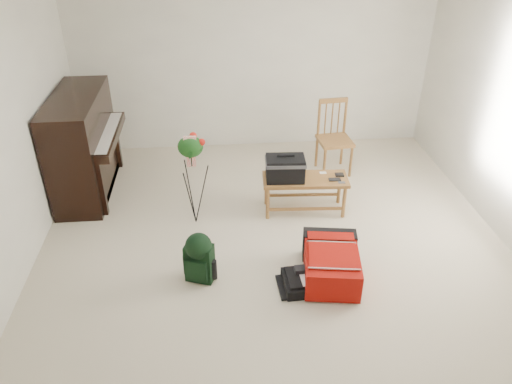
{
  "coord_description": "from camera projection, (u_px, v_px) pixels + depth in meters",
  "views": [
    {
      "loc": [
        -0.58,
        -4.08,
        3.29
      ],
      "look_at": [
        -0.18,
        0.35,
        0.6
      ],
      "focal_mm": 35.0,
      "sensor_mm": 36.0,
      "label": 1
    }
  ],
  "objects": [
    {
      "name": "black_duffel",
      "position": [
        308.0,
        281.0,
        4.8
      ],
      "size": [
        0.48,
        0.39,
        0.19
      ],
      "rotation": [
        0.0,
        0.0,
        0.05
      ],
      "color": "black",
      "rests_on": "floor"
    },
    {
      "name": "wall_back",
      "position": [
        253.0,
        62.0,
        6.92
      ],
      "size": [
        5.0,
        0.04,
        2.5
      ],
      "primitive_type": "cube",
      "color": "beige",
      "rests_on": "floor"
    },
    {
      "name": "bench",
      "position": [
        292.0,
        172.0,
        5.69
      ],
      "size": [
        1.01,
        0.45,
        0.76
      ],
      "rotation": [
        0.0,
        0.0,
        -0.06
      ],
      "color": "olive",
      "rests_on": "floor"
    },
    {
      "name": "dining_chair",
      "position": [
        334.0,
        138.0,
        6.61
      ],
      "size": [
        0.46,
        0.46,
        0.98
      ],
      "rotation": [
        0.0,
        0.0,
        0.09
      ],
      "color": "olive",
      "rests_on": "floor"
    },
    {
      "name": "floor",
      "position": [
        276.0,
        257.0,
        5.22
      ],
      "size": [
        5.0,
        5.5,
        0.01
      ],
      "primitive_type": "cube",
      "color": "beige",
      "rests_on": "ground"
    },
    {
      "name": "flower_stand",
      "position": [
        193.0,
        181.0,
        5.5
      ],
      "size": [
        0.35,
        0.35,
        1.12
      ],
      "rotation": [
        0.0,
        0.0,
        -0.01
      ],
      "color": "black",
      "rests_on": "floor"
    },
    {
      "name": "ceiling",
      "position": [
        283.0,
        8.0,
        3.93
      ],
      "size": [
        5.0,
        5.5,
        0.01
      ],
      "primitive_type": "cube",
      "color": "white",
      "rests_on": "wall_back"
    },
    {
      "name": "red_suitcase",
      "position": [
        330.0,
        260.0,
        4.91
      ],
      "size": [
        0.62,
        0.84,
        0.33
      ],
      "rotation": [
        0.0,
        0.0,
        -0.15
      ],
      "color": "#A60D07",
      "rests_on": "floor"
    },
    {
      "name": "piano",
      "position": [
        84.0,
        147.0,
        6.11
      ],
      "size": [
        0.71,
        1.5,
        1.25
      ],
      "color": "black",
      "rests_on": "floor"
    },
    {
      "name": "green_backpack",
      "position": [
        199.0,
        255.0,
        4.78
      ],
      "size": [
        0.31,
        0.28,
        0.53
      ],
      "rotation": [
        0.0,
        0.0,
        -0.35
      ],
      "color": "black",
      "rests_on": "floor"
    }
  ]
}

